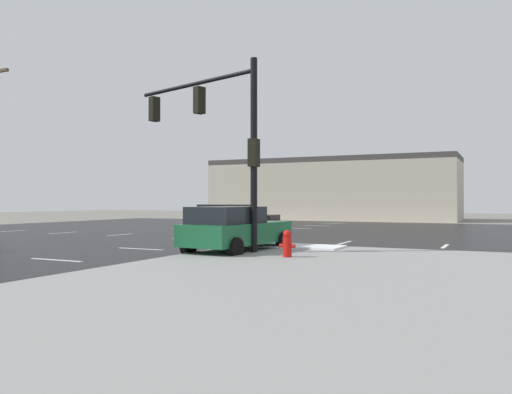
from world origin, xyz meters
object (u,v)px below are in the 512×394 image
(traffic_signal_mast, at_px, (219,127))
(sedan_green, at_px, (235,229))
(fire_hydrant, at_px, (287,244))
(sedan_black, at_px, (232,218))

(traffic_signal_mast, xyz_separation_m, sedan_green, (0.66, -0.10, -3.48))
(fire_hydrant, xyz_separation_m, sedan_green, (-2.41, 1.27, 0.32))
(fire_hydrant, relative_size, sedan_black, 0.17)
(traffic_signal_mast, relative_size, sedan_black, 1.34)
(traffic_signal_mast, relative_size, sedan_green, 1.34)
(traffic_signal_mast, xyz_separation_m, sedan_black, (-4.46, 9.35, -3.48))
(traffic_signal_mast, bearing_deg, sedan_green, -171.25)
(traffic_signal_mast, distance_m, sedan_green, 3.55)
(sedan_green, bearing_deg, sedan_black, 33.82)
(sedan_black, xyz_separation_m, sedan_green, (5.12, -9.45, 0.00))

